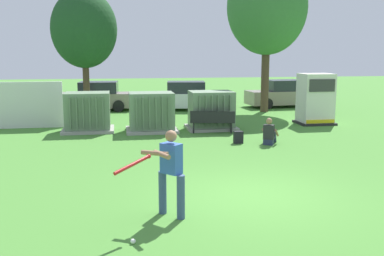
{
  "coord_description": "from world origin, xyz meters",
  "views": [
    {
      "loc": [
        -2.95,
        -9.32,
        3.22
      ],
      "look_at": [
        -0.78,
        3.5,
        1.0
      ],
      "focal_mm": 41.23,
      "sensor_mm": 36.0,
      "label": 1
    }
  ],
  "objects_px": {
    "transformer_mid_west": "(151,113)",
    "seated_spectator": "(269,134)",
    "backpack": "(238,137)",
    "transformer_mid_east": "(211,111)",
    "park_bench": "(213,120)",
    "parked_car_left_of_center": "(97,97)",
    "batter": "(169,169)",
    "sports_ball": "(133,241)",
    "generator_enclosure": "(315,99)",
    "parked_car_right_of_center": "(184,97)",
    "parked_car_rightmost": "(282,94)",
    "transformer_west": "(88,112)"
  },
  "relations": [
    {
      "from": "generator_enclosure",
      "to": "parked_car_rightmost",
      "type": "distance_m",
      "value": 6.53
    },
    {
      "from": "transformer_mid_east",
      "to": "park_bench",
      "type": "xyz_separation_m",
      "value": [
        -0.15,
        -0.98,
        -0.25
      ]
    },
    {
      "from": "transformer_mid_west",
      "to": "seated_spectator",
      "type": "xyz_separation_m",
      "value": [
        3.94,
        -3.34,
        -0.41
      ]
    },
    {
      "from": "transformer_mid_east",
      "to": "backpack",
      "type": "xyz_separation_m",
      "value": [
        0.33,
        -3.12,
        -0.57
      ]
    },
    {
      "from": "transformer_mid_east",
      "to": "parked_car_left_of_center",
      "type": "relative_size",
      "value": 0.49
    },
    {
      "from": "sports_ball",
      "to": "transformer_mid_east",
      "type": "bearing_deg",
      "value": 71.41
    },
    {
      "from": "parked_car_left_of_center",
      "to": "parked_car_rightmost",
      "type": "relative_size",
      "value": 1.0
    },
    {
      "from": "park_bench",
      "to": "backpack",
      "type": "xyz_separation_m",
      "value": [
        0.49,
        -2.14,
        -0.32
      ]
    },
    {
      "from": "transformer_mid_east",
      "to": "park_bench",
      "type": "distance_m",
      "value": 1.02
    },
    {
      "from": "sports_ball",
      "to": "parked_car_right_of_center",
      "type": "distance_m",
      "value": 18.05
    },
    {
      "from": "transformer_west",
      "to": "transformer_mid_west",
      "type": "distance_m",
      "value": 2.64
    },
    {
      "from": "seated_spectator",
      "to": "park_bench",
      "type": "bearing_deg",
      "value": 121.49
    },
    {
      "from": "generator_enclosure",
      "to": "parked_car_left_of_center",
      "type": "xyz_separation_m",
      "value": [
        -10.07,
        6.69,
        -0.38
      ]
    },
    {
      "from": "transformer_west",
      "to": "backpack",
      "type": "relative_size",
      "value": 4.77
    },
    {
      "from": "batter",
      "to": "transformer_mid_west",
      "type": "bearing_deg",
      "value": 87.66
    },
    {
      "from": "parked_car_left_of_center",
      "to": "parked_car_right_of_center",
      "type": "height_order",
      "value": "same"
    },
    {
      "from": "transformer_mid_east",
      "to": "batter",
      "type": "xyz_separation_m",
      "value": [
        -2.96,
        -9.92,
        0.19
      ]
    },
    {
      "from": "park_bench",
      "to": "sports_ball",
      "type": "relative_size",
      "value": 20.48
    },
    {
      "from": "batter",
      "to": "sports_ball",
      "type": "xyz_separation_m",
      "value": [
        -0.77,
        -1.16,
        -0.93
      ]
    },
    {
      "from": "generator_enclosure",
      "to": "park_bench",
      "type": "height_order",
      "value": "generator_enclosure"
    },
    {
      "from": "generator_enclosure",
      "to": "seated_spectator",
      "type": "bearing_deg",
      "value": -131.53
    },
    {
      "from": "transformer_mid_west",
      "to": "backpack",
      "type": "relative_size",
      "value": 4.77
    },
    {
      "from": "seated_spectator",
      "to": "backpack",
      "type": "bearing_deg",
      "value": 160.74
    },
    {
      "from": "transformer_mid_west",
      "to": "parked_car_left_of_center",
      "type": "distance_m",
      "value": 7.84
    },
    {
      "from": "parked_car_rightmost",
      "to": "transformer_mid_east",
      "type": "bearing_deg",
      "value": -129.97
    },
    {
      "from": "parked_car_right_of_center",
      "to": "park_bench",
      "type": "bearing_deg",
      "value": -89.86
    },
    {
      "from": "park_bench",
      "to": "seated_spectator",
      "type": "bearing_deg",
      "value": -58.51
    },
    {
      "from": "transformer_west",
      "to": "parked_car_rightmost",
      "type": "bearing_deg",
      "value": 31.27
    },
    {
      "from": "generator_enclosure",
      "to": "backpack",
      "type": "relative_size",
      "value": 5.23
    },
    {
      "from": "transformer_mid_west",
      "to": "parked_car_left_of_center",
      "type": "relative_size",
      "value": 0.49
    },
    {
      "from": "park_bench",
      "to": "backpack",
      "type": "height_order",
      "value": "park_bench"
    },
    {
      "from": "generator_enclosure",
      "to": "seated_spectator",
      "type": "relative_size",
      "value": 2.39
    },
    {
      "from": "seated_spectator",
      "to": "backpack",
      "type": "relative_size",
      "value": 2.19
    },
    {
      "from": "transformer_mid_west",
      "to": "batter",
      "type": "relative_size",
      "value": 1.21
    },
    {
      "from": "park_bench",
      "to": "batter",
      "type": "bearing_deg",
      "value": -107.42
    },
    {
      "from": "seated_spectator",
      "to": "backpack",
      "type": "height_order",
      "value": "seated_spectator"
    },
    {
      "from": "parked_car_rightmost",
      "to": "parked_car_left_of_center",
      "type": "bearing_deg",
      "value": 178.75
    },
    {
      "from": "transformer_mid_west",
      "to": "batter",
      "type": "xyz_separation_m",
      "value": [
        -0.4,
        -9.77,
        0.19
      ]
    },
    {
      "from": "transformer_west",
      "to": "park_bench",
      "type": "xyz_separation_m",
      "value": [
        5.0,
        -1.31,
        -0.25
      ]
    },
    {
      "from": "generator_enclosure",
      "to": "sports_ball",
      "type": "bearing_deg",
      "value": -126.77
    },
    {
      "from": "generator_enclosure",
      "to": "parked_car_left_of_center",
      "type": "height_order",
      "value": "generator_enclosure"
    },
    {
      "from": "batter",
      "to": "seated_spectator",
      "type": "relative_size",
      "value": 1.81
    },
    {
      "from": "backpack",
      "to": "generator_enclosure",
      "type": "bearing_deg",
      "value": 38.54
    },
    {
      "from": "park_bench",
      "to": "batter",
      "type": "relative_size",
      "value": 1.06
    },
    {
      "from": "parked_car_right_of_center",
      "to": "parked_car_left_of_center",
      "type": "bearing_deg",
      "value": 172.21
    },
    {
      "from": "generator_enclosure",
      "to": "park_bench",
      "type": "relative_size",
      "value": 1.25
    },
    {
      "from": "transformer_west",
      "to": "parked_car_right_of_center",
      "type": "height_order",
      "value": "same"
    },
    {
      "from": "transformer_mid_west",
      "to": "transformer_mid_east",
      "type": "height_order",
      "value": "same"
    },
    {
      "from": "transformer_west",
      "to": "parked_car_right_of_center",
      "type": "relative_size",
      "value": 0.48
    },
    {
      "from": "transformer_west",
      "to": "transformer_mid_west",
      "type": "height_order",
      "value": "same"
    }
  ]
}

